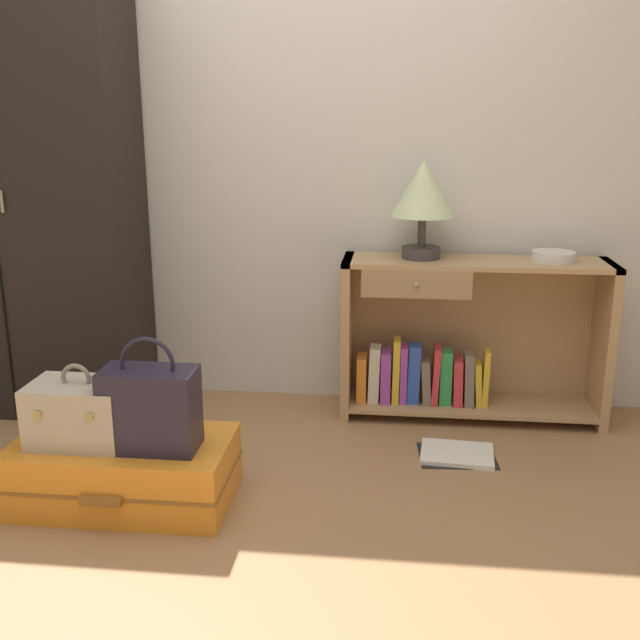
{
  "coord_description": "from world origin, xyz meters",
  "views": [
    {
      "loc": [
        0.56,
        -1.94,
        1.34
      ],
      "look_at": [
        0.25,
        0.86,
        0.55
      ],
      "focal_mm": 41.38,
      "sensor_mm": 36.0,
      "label": 1
    }
  ],
  "objects_px": {
    "bowl": "(554,256)",
    "open_book_on_floor": "(457,454)",
    "table_lamp": "(423,193)",
    "suitcase_large": "(125,471)",
    "bookshelf": "(459,343)",
    "handbag": "(150,408)",
    "wardrobe": "(19,195)",
    "train_case": "(79,412)"
  },
  "relations": [
    {
      "from": "bowl",
      "to": "open_book_on_floor",
      "type": "xyz_separation_m",
      "value": [
        -0.4,
        -0.45,
        -0.74
      ]
    },
    {
      "from": "suitcase_large",
      "to": "open_book_on_floor",
      "type": "distance_m",
      "value": 1.3
    },
    {
      "from": "train_case",
      "to": "table_lamp",
      "type": "bearing_deg",
      "value": 39.42
    },
    {
      "from": "wardrobe",
      "to": "train_case",
      "type": "bearing_deg",
      "value": -55.33
    },
    {
      "from": "bowl",
      "to": "train_case",
      "type": "xyz_separation_m",
      "value": [
        -1.74,
        -0.97,
        -0.4
      ]
    },
    {
      "from": "handbag",
      "to": "bookshelf",
      "type": "bearing_deg",
      "value": 41.84
    },
    {
      "from": "bookshelf",
      "to": "handbag",
      "type": "relative_size",
      "value": 2.93
    },
    {
      "from": "bowl",
      "to": "table_lamp",
      "type": "bearing_deg",
      "value": 179.72
    },
    {
      "from": "wardrobe",
      "to": "train_case",
      "type": "height_order",
      "value": "wardrobe"
    },
    {
      "from": "suitcase_large",
      "to": "handbag",
      "type": "xyz_separation_m",
      "value": [
        0.13,
        -0.05,
        0.26
      ]
    },
    {
      "from": "suitcase_large",
      "to": "table_lamp",
      "type": "bearing_deg",
      "value": 42.16
    },
    {
      "from": "suitcase_large",
      "to": "open_book_on_floor",
      "type": "relative_size",
      "value": 2.37
    },
    {
      "from": "bookshelf",
      "to": "table_lamp",
      "type": "distance_m",
      "value": 0.69
    },
    {
      "from": "wardrobe",
      "to": "train_case",
      "type": "distance_m",
      "value": 1.25
    },
    {
      "from": "table_lamp",
      "to": "suitcase_large",
      "type": "relative_size",
      "value": 0.56
    },
    {
      "from": "handbag",
      "to": "open_book_on_floor",
      "type": "xyz_separation_m",
      "value": [
        1.08,
        0.53,
        -0.37
      ]
    },
    {
      "from": "table_lamp",
      "to": "handbag",
      "type": "relative_size",
      "value": 1.07
    },
    {
      "from": "handbag",
      "to": "open_book_on_floor",
      "type": "relative_size",
      "value": 1.23
    },
    {
      "from": "bowl",
      "to": "open_book_on_floor",
      "type": "height_order",
      "value": "bowl"
    },
    {
      "from": "bookshelf",
      "to": "open_book_on_floor",
      "type": "bearing_deg",
      "value": -92.81
    },
    {
      "from": "wardrobe",
      "to": "suitcase_large",
      "type": "bearing_deg",
      "value": -48.97
    },
    {
      "from": "wardrobe",
      "to": "suitcase_large",
      "type": "xyz_separation_m",
      "value": [
        0.75,
        -0.86,
        -0.87
      ]
    },
    {
      "from": "train_case",
      "to": "handbag",
      "type": "distance_m",
      "value": 0.27
    },
    {
      "from": "suitcase_large",
      "to": "handbag",
      "type": "distance_m",
      "value": 0.3
    },
    {
      "from": "suitcase_large",
      "to": "wardrobe",
      "type": "bearing_deg",
      "value": 131.03
    },
    {
      "from": "wardrobe",
      "to": "suitcase_large",
      "type": "relative_size",
      "value": 2.58
    },
    {
      "from": "bowl",
      "to": "train_case",
      "type": "bearing_deg",
      "value": -151.05
    },
    {
      "from": "bookshelf",
      "to": "table_lamp",
      "type": "height_order",
      "value": "table_lamp"
    },
    {
      "from": "train_case",
      "to": "handbag",
      "type": "height_order",
      "value": "handbag"
    },
    {
      "from": "bookshelf",
      "to": "handbag",
      "type": "height_order",
      "value": "bookshelf"
    },
    {
      "from": "bookshelf",
      "to": "train_case",
      "type": "height_order",
      "value": "bookshelf"
    },
    {
      "from": "wardrobe",
      "to": "bowl",
      "type": "xyz_separation_m",
      "value": [
        2.36,
        0.08,
        -0.24
      ]
    },
    {
      "from": "bowl",
      "to": "wardrobe",
      "type": "bearing_deg",
      "value": -178.04
    },
    {
      "from": "bookshelf",
      "to": "suitcase_large",
      "type": "bearing_deg",
      "value": -142.58
    },
    {
      "from": "open_book_on_floor",
      "to": "suitcase_large",
      "type": "bearing_deg",
      "value": -157.91
    },
    {
      "from": "table_lamp",
      "to": "wardrobe",
      "type": "bearing_deg",
      "value": -177.33
    },
    {
      "from": "bookshelf",
      "to": "bowl",
      "type": "height_order",
      "value": "bowl"
    },
    {
      "from": "bookshelf",
      "to": "bowl",
      "type": "xyz_separation_m",
      "value": [
        0.38,
        0.0,
        0.4
      ]
    },
    {
      "from": "suitcase_large",
      "to": "bowl",
      "type": "bearing_deg",
      "value": 30.31
    },
    {
      "from": "handbag",
      "to": "open_book_on_floor",
      "type": "bearing_deg",
      "value": 26.4
    },
    {
      "from": "table_lamp",
      "to": "train_case",
      "type": "relative_size",
      "value": 1.3
    },
    {
      "from": "handbag",
      "to": "bowl",
      "type": "bearing_deg",
      "value": 33.65
    }
  ]
}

